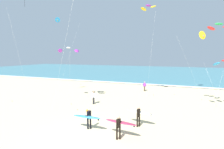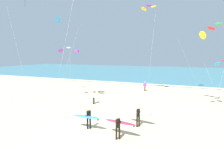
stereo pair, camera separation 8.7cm
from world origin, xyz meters
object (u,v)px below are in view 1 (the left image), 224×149
Objects in this scene: surfer_lead at (120,124)px; kite_arc_violet_close at (148,7)px; surfer_trailing at (88,117)px; surfer_third at (139,114)px; kite_arc_ivory_distant at (68,50)px; beach_ball at (87,111)px; kite_delta_golden_outer at (203,35)px; bystander_white_top at (94,97)px; bystander_purple_top at (145,86)px; kite_arc_emerald_near at (219,26)px; kite_delta_cobalt_far at (58,20)px.

kite_arc_violet_close is (-0.56, 13.23, 11.24)m from surfer_lead.
surfer_trailing is 0.20× the size of kite_arc_violet_close.
surfer_third is (3.60, 2.27, -0.00)m from surfer_trailing.
kite_arc_ivory_distant reaches higher than beach_ball.
bystander_white_top is (-12.57, -12.18, -8.15)m from kite_delta_golden_outer.
bystander_purple_top is (-1.65, 17.29, -0.24)m from surfer_lead.
surfer_lead is 0.27× the size of kite_arc_emerald_near.
kite_delta_golden_outer reaches higher than bystander_purple_top.
kite_arc_emerald_near is 9.25m from kite_arc_violet_close.
kite_arc_emerald_near reaches higher than bystander_white_top.
surfer_third reaches higher than beach_ball.
kite_delta_cobalt_far reaches higher than surfer_lead.
kite_arc_ivory_distant is at bearing 140.80° from surfer_lead.
bystander_purple_top reaches higher than beach_ball.
kite_delta_cobalt_far is 24.53m from kite_delta_golden_outer.
kite_delta_golden_outer reaches higher than surfer_third.
bystander_purple_top is at bearing 95.44° from surfer_lead.
kite_delta_cobalt_far is at bearing 134.76° from kite_arc_ivory_distant.
kite_arc_ivory_distant is at bearing -45.24° from kite_delta_cobalt_far.
surfer_trailing is 11.67m from kite_arc_ivory_distant.
beach_ball is (-5.07, 4.33, -0.91)m from surfer_lead.
beach_ball is at bearing -127.90° from kite_delta_golden_outer.
surfer_trailing is 0.20× the size of kite_delta_cobalt_far.
beach_ball is (-4.51, -8.90, -12.15)m from kite_arc_violet_close.
kite_delta_cobalt_far is (-18.08, 12.83, 11.12)m from surfer_third.
kite_arc_violet_close reaches higher than surfer_third.
kite_arc_violet_close is at bearing 97.29° from surfer_third.
kite_arc_ivory_distant is at bearing -174.13° from kite_arc_emerald_near.
bystander_purple_top is (-1.09, 4.06, -11.48)m from kite_arc_violet_close.
kite_arc_ivory_distant is at bearing 169.95° from bystander_white_top.
kite_arc_violet_close is 12.22m from bystander_purple_top.
surfer_trailing is 9.08× the size of beach_ball.
kite_delta_cobalt_far is 16.90m from kite_arc_violet_close.
kite_arc_emerald_near is at bearing 42.62° from surfer_trailing.
kite_arc_emerald_near is 0.73× the size of kite_arc_violet_close.
kite_delta_golden_outer is 19.31m from bystander_white_top.
surfer_lead is at bearing -109.01° from kite_delta_golden_outer.
surfer_third is at bearing -82.71° from kite_arc_violet_close.
bystander_purple_top is at bearing 105.00° from kite_arc_violet_close.
kite_arc_violet_close reaches higher than surfer_trailing.
kite_arc_violet_close is (2.25, 12.77, 11.24)m from surfer_trailing.
kite_arc_violet_close is at bearing -7.91° from kite_delta_cobalt_far.
surfer_lead is 0.36× the size of kite_arc_ivory_distant.
surfer_trailing is 15.77m from kite_arc_emerald_near.
kite_delta_cobalt_far is 1.32× the size of kite_delta_golden_outer.
kite_arc_emerald_near reaches higher than kite_arc_ivory_distant.
kite_delta_cobalt_far is 8.02× the size of bystander_purple_top.
kite_delta_golden_outer is at bearing 70.52° from surfer_third.
surfer_lead is 8.98× the size of beach_ball.
kite_arc_emerald_near is at bearing 47.22° from surfer_third.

